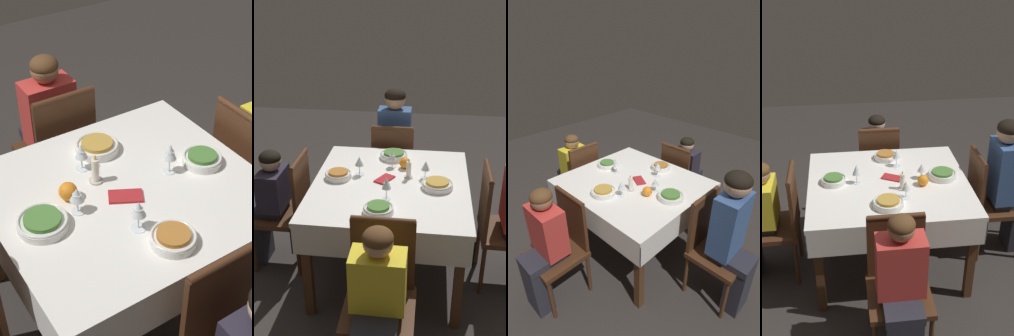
% 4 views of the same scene
% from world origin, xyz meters
% --- Properties ---
extents(ground_plane, '(8.00, 8.00, 0.00)m').
position_xyz_m(ground_plane, '(0.00, 0.00, 0.00)').
color(ground_plane, '#332D2B').
extents(dining_table, '(1.25, 1.13, 0.78)m').
position_xyz_m(dining_table, '(0.00, 0.00, 0.69)').
color(dining_table, white).
rests_on(dining_table, ground_plane).
extents(chair_west, '(0.41, 0.41, 0.94)m').
position_xyz_m(chair_west, '(-0.86, -0.06, 0.51)').
color(chair_west, '#472816').
rests_on(chair_west, ground_plane).
extents(chair_north, '(0.41, 0.41, 0.94)m').
position_xyz_m(chair_north, '(0.04, 0.80, 0.51)').
color(chair_north, '#472816').
rests_on(chair_north, ground_plane).
extents(chair_south, '(0.41, 0.41, 0.94)m').
position_xyz_m(chair_south, '(-0.00, -0.80, 0.51)').
color(chair_south, '#472816').
rests_on(chair_south, ground_plane).
extents(chair_east, '(0.41, 0.41, 0.94)m').
position_xyz_m(chair_east, '(0.86, 0.03, 0.51)').
color(chair_east, '#472816').
rests_on(chair_east, ground_plane).
extents(person_adult_denim, '(0.34, 0.30, 1.22)m').
position_xyz_m(person_adult_denim, '(-1.01, -0.06, 0.69)').
color(person_adult_denim, '#282833').
rests_on(person_adult_denim, ground_plane).
extents(person_child_red, '(0.30, 0.33, 1.08)m').
position_xyz_m(person_child_red, '(0.04, 0.96, 0.59)').
color(person_child_red, '#282833').
rests_on(person_child_red, ground_plane).
extents(person_child_dark, '(0.30, 0.33, 0.98)m').
position_xyz_m(person_child_dark, '(-0.00, -0.97, 0.54)').
color(person_child_dark, '#282833').
rests_on(person_child_dark, ground_plane).
extents(bowl_west, '(0.23, 0.23, 0.06)m').
position_xyz_m(bowl_west, '(-0.44, -0.02, 0.80)').
color(bowl_west, white).
rests_on(bowl_west, dining_table).
extents(wine_glass_west, '(0.07, 0.07, 0.13)m').
position_xyz_m(wine_glass_west, '(-0.26, -0.02, 0.87)').
color(wine_glass_west, white).
rests_on(wine_glass_west, dining_table).
extents(bowl_north, '(0.23, 0.23, 0.06)m').
position_xyz_m(bowl_north, '(0.04, 0.34, 0.80)').
color(bowl_north, white).
rests_on(bowl_north, dining_table).
extents(wine_glass_north, '(0.07, 0.07, 0.14)m').
position_xyz_m(wine_glass_north, '(-0.10, 0.25, 0.87)').
color(wine_glass_north, white).
rests_on(wine_glass_north, dining_table).
extents(bowl_south, '(0.20, 0.20, 0.06)m').
position_xyz_m(bowl_south, '(-0.02, -0.40, 0.80)').
color(bowl_south, white).
rests_on(bowl_south, dining_table).
extents(wine_glass_south, '(0.07, 0.07, 0.15)m').
position_xyz_m(wine_glass_south, '(-0.10, -0.25, 0.88)').
color(wine_glass_south, white).
rests_on(wine_glass_south, dining_table).
extents(bowl_east, '(0.20, 0.20, 0.06)m').
position_xyz_m(bowl_east, '(0.42, -0.04, 0.80)').
color(bowl_east, white).
rests_on(bowl_east, dining_table).
extents(wine_glass_east, '(0.06, 0.06, 0.16)m').
position_xyz_m(wine_glass_east, '(0.24, -0.01, 0.89)').
color(wine_glass_east, white).
rests_on(wine_glass_east, dining_table).
extents(candle_centerpiece, '(0.07, 0.07, 0.16)m').
position_xyz_m(candle_centerpiece, '(-0.09, 0.12, 0.83)').
color(candle_centerpiece, beige).
rests_on(candle_centerpiece, dining_table).
extents(orange_fruit, '(0.09, 0.09, 0.09)m').
position_xyz_m(orange_fruit, '(-0.26, 0.08, 0.82)').
color(orange_fruit, orange).
rests_on(orange_fruit, dining_table).
extents(napkin_red_folded, '(0.18, 0.15, 0.01)m').
position_xyz_m(napkin_red_folded, '(-0.04, -0.05, 0.78)').
color(napkin_red_folded, '#AD2328').
rests_on(napkin_red_folded, dining_table).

